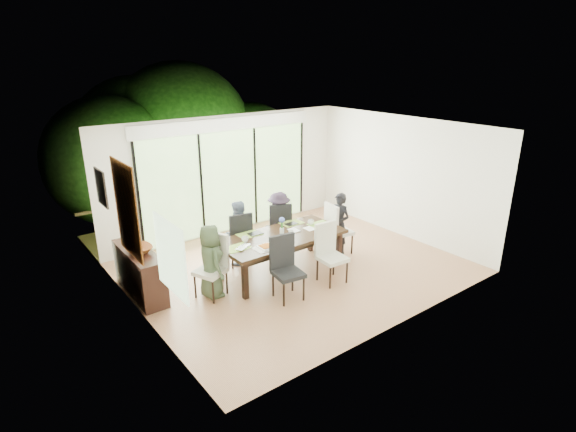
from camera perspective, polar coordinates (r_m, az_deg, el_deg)
floor at (r=8.84m, az=0.99°, el=-6.58°), size 6.00×5.00×0.01m
ceiling at (r=8.01m, az=1.10°, el=11.07°), size 6.00×5.00×0.01m
wall_back at (r=10.34m, az=-7.63°, el=5.20°), size 6.00×0.02×2.70m
wall_front at (r=6.66m, az=14.54°, el=-3.54°), size 6.00×0.02×2.70m
wall_left at (r=6.99m, az=-18.77°, el=-2.88°), size 0.02×5.00×2.70m
wall_right at (r=10.39m, az=14.25°, el=4.84°), size 0.02×5.00×2.70m
glass_doors at (r=10.34m, az=-7.48°, el=4.35°), size 4.20×0.02×2.30m
blinds_header at (r=10.07m, az=-7.79°, el=11.49°), size 4.40×0.06×0.28m
mullion_a at (r=9.51m, az=-18.45°, el=2.13°), size 0.05×0.04×2.30m
mullion_b at (r=10.02m, az=-10.92°, el=3.66°), size 0.05×0.04×2.30m
mullion_c at (r=10.68m, az=-4.20°, el=4.96°), size 0.05×0.04×2.30m
mullion_d at (r=11.48m, az=1.68°, el=6.05°), size 0.05×0.04×2.30m
side_window at (r=5.89m, az=-14.68°, el=-5.10°), size 0.02×0.90×1.00m
deck at (r=11.50m, az=-9.54°, el=-0.71°), size 6.00×1.80×0.10m
rail_top at (r=12.00m, az=-11.51°, el=3.04°), size 6.00×0.08×0.06m
foliage_left at (r=12.09m, az=-21.64°, el=6.54°), size 3.20×3.20×3.20m
foliage_mid at (r=13.31m, az=-13.41°, el=10.06°), size 4.00×4.00×4.00m
foliage_right at (r=13.54m, az=-4.80°, el=8.36°), size 2.80×2.80×2.80m
foliage_far at (r=13.62m, az=-18.46°, el=9.03°), size 3.60×3.60×3.60m
table_top at (r=8.37m, az=-0.84°, el=-2.67°), size 2.41×1.10×0.06m
table_apron at (r=8.41m, az=-0.84°, el=-3.24°), size 2.20×0.90×0.10m
table_leg_fl at (r=7.66m, az=-5.47°, el=-8.10°), size 0.09×0.09×0.69m
table_leg_fr at (r=8.86m, az=6.48°, el=-4.14°), size 0.09×0.09×0.69m
table_leg_bl at (r=8.33m, az=-8.62°, el=-5.85°), size 0.09×0.09×0.69m
table_leg_br at (r=9.45m, az=2.90°, el=-2.48°), size 0.09×0.09×0.69m
chair_left_end at (r=7.73m, az=-9.88°, el=-6.36°), size 0.61×0.61×1.10m
chair_right_end at (r=9.34m, az=6.59°, el=-1.50°), size 0.53×0.53×1.10m
chair_far_left at (r=8.87m, az=-6.45°, el=-2.68°), size 0.53×0.53×1.10m
chair_far_right at (r=9.37m, az=-1.22°, el=-1.28°), size 0.61×0.61×1.10m
chair_near_left at (r=7.53m, az=0.04°, el=-6.75°), size 0.52×0.52×1.10m
chair_near_right at (r=8.12m, az=5.68°, el=-4.82°), size 0.49×0.49×1.10m
person_left_end at (r=7.69m, az=-9.79°, el=-5.69°), size 0.43×0.64×1.29m
person_right_end at (r=9.29m, az=6.52°, el=-0.98°), size 0.46×0.65×1.29m
person_far_left at (r=8.81m, az=-6.41°, el=-2.14°), size 0.67×0.50×1.29m
person_far_right at (r=9.33m, az=-1.15°, el=-0.77°), size 0.67×0.51×1.29m
placemat_left at (r=7.88m, az=-6.42°, el=-4.02°), size 0.44×0.32×0.01m
placemat_right at (r=8.92m, az=4.07°, el=-1.06°), size 0.44×0.32×0.01m
placemat_far_l at (r=8.43m, az=-4.92°, el=-2.33°), size 0.44×0.32×0.01m
placemat_far_r at (r=8.97m, az=0.47°, el=-0.89°), size 0.44×0.32×0.01m
placemat_paper at (r=7.84m, az=-2.78°, el=-4.03°), size 0.44×0.32×0.01m
tablet_far_l at (r=8.44m, az=-4.17°, el=-2.23°), size 0.26×0.18×0.01m
tablet_far_r at (r=8.90m, az=0.41°, el=-1.00°), size 0.24×0.17×0.01m
papers at (r=8.73m, az=3.05°, el=-1.51°), size 0.30×0.22×0.00m
platter_base at (r=7.84m, az=-2.78°, el=-3.93°), size 0.26×0.26×0.02m
platter_snacks at (r=7.83m, az=-2.78°, el=-3.81°), size 0.20×0.20×0.01m
vase at (r=8.40m, az=-0.77°, el=-1.92°), size 0.08×0.08×0.12m
hyacinth_stems at (r=8.36m, az=-0.78°, el=-1.15°), size 0.04×0.04×0.16m
hyacinth_blooms at (r=8.32m, az=-0.78°, el=-0.51°), size 0.11×0.11×0.11m
laptop at (r=7.84m, az=-5.42°, el=-4.02°), size 0.39×0.34×0.03m
cup_a at (r=8.10m, az=-5.47°, el=-2.97°), size 0.17×0.17×0.10m
cup_b at (r=8.35m, az=0.39°, el=-2.16°), size 0.14×0.14×0.09m
cup_c at (r=8.88m, az=2.93°, el=-0.82°), size 0.14×0.14×0.10m
book at (r=8.53m, az=0.31°, el=-1.94°), size 0.17×0.23×0.02m
sideboard at (r=8.13m, az=-18.29°, el=-6.83°), size 0.41×1.47×0.82m
bowl at (r=7.86m, az=-18.40°, el=-4.05°), size 0.44×0.44×0.11m
candlestick_base at (r=8.27m, az=-19.43°, el=-3.24°), size 0.09×0.09×0.04m
candlestick_shaft at (r=8.07m, az=-19.89°, el=0.54°), size 0.02×0.02×1.15m
candlestick_pan at (r=7.92m, az=-20.36°, el=4.42°), size 0.09×0.09×0.03m
candle at (r=7.90m, az=-20.41°, el=4.81°), size 0.03×0.03×0.09m
tapestry at (r=7.24m, az=-19.83°, el=0.74°), size 0.02×1.00×1.50m
art_frame at (r=8.43m, az=-22.65°, el=3.33°), size 0.03×0.55×0.65m
art_canvas at (r=8.44m, az=-22.52°, el=3.35°), size 0.01×0.45×0.55m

